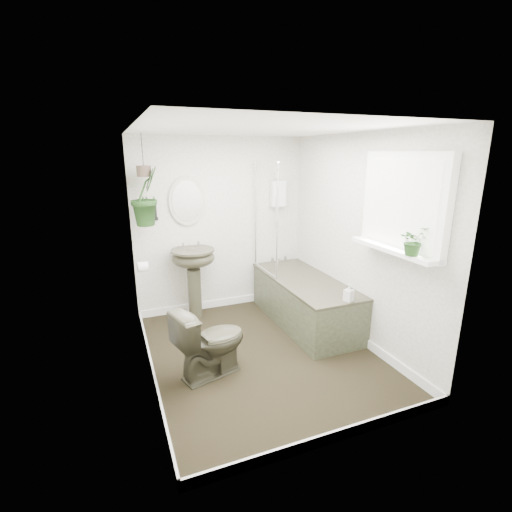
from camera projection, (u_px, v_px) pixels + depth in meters
name	position (u px, v px, depth m)	size (l,w,h in m)	color
floor	(261.00, 354.00, 4.01)	(2.30, 2.80, 0.02)	black
ceiling	(262.00, 128.00, 3.39)	(2.30, 2.80, 0.02)	white
wall_back	(221.00, 225.00, 4.96)	(2.30, 0.02, 2.30)	white
wall_front	(344.00, 300.00, 2.44)	(2.30, 0.02, 2.30)	white
wall_left	(141.00, 262.00, 3.29)	(0.02, 2.80, 2.30)	white
wall_right	(358.00, 240.00, 4.12)	(0.02, 2.80, 2.30)	white
skirting	(261.00, 349.00, 4.00)	(2.30, 2.80, 0.10)	white
bathtub	(305.00, 301.00, 4.67)	(0.72, 1.72, 0.58)	#363426
bath_screen	(266.00, 219.00, 4.72)	(0.04, 0.72, 1.40)	silver
shower_box	(278.00, 194.00, 5.08)	(0.20, 0.10, 0.35)	white
oval_mirror	(187.00, 201.00, 4.67)	(0.46, 0.03, 0.62)	#B7B4A3
wall_sconce	(155.00, 211.00, 4.55)	(0.04, 0.04, 0.22)	black
toilet_roll_holder	(143.00, 267.00, 4.00)	(0.11, 0.11, 0.11)	white
window_recess	(403.00, 203.00, 3.33)	(0.08, 1.00, 0.90)	white
window_sill	(393.00, 249.00, 3.42)	(0.18, 1.00, 0.04)	white
window_blinds	(399.00, 204.00, 3.32)	(0.01, 0.86, 0.76)	white
toilet	(211.00, 341.00, 3.53)	(0.39, 0.69, 0.71)	#363426
pedestal_sink	(194.00, 284.00, 4.77)	(0.54, 0.46, 0.93)	#363426
sill_plant	(413.00, 241.00, 3.11)	(0.23, 0.20, 0.25)	black
hanging_plant	(146.00, 196.00, 4.23)	(0.37, 0.30, 0.68)	black
soap_bottle	(349.00, 293.00, 3.88)	(0.08, 0.09, 0.19)	#282121
hanging_pot	(144.00, 171.00, 4.16)	(0.16, 0.16, 0.12)	#45362B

